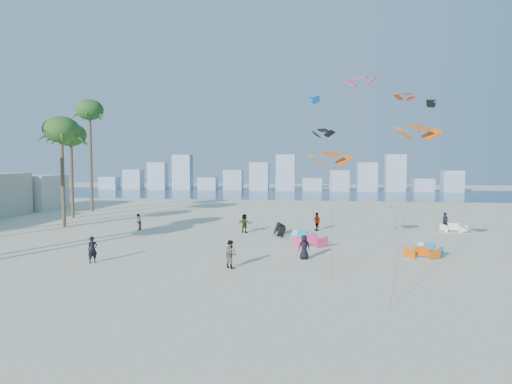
# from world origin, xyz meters

# --- Properties ---
(ground) EXTENTS (220.00, 220.00, 0.00)m
(ground) POSITION_xyz_m (0.00, 0.00, 0.00)
(ground) COLOR beige
(ground) RESTS_ON ground
(ocean) EXTENTS (220.00, 220.00, 0.00)m
(ocean) POSITION_xyz_m (0.00, 72.00, 0.01)
(ocean) COLOR navy
(ocean) RESTS_ON ground
(kitesurfer_near) EXTENTS (0.80, 0.81, 1.89)m
(kitesurfer_near) POSITION_xyz_m (-7.51, 7.31, 0.95)
(kitesurfer_near) COLOR black
(kitesurfer_near) RESTS_ON ground
(kitesurfer_mid) EXTENTS (1.17, 1.14, 1.89)m
(kitesurfer_mid) POSITION_xyz_m (2.39, 7.20, 0.95)
(kitesurfer_mid) COLOR gray
(kitesurfer_mid) RESTS_ON ground
(kitesurfers_far) EXTENTS (36.01, 15.34, 1.93)m
(kitesurfers_far) POSITION_xyz_m (7.48, 19.79, 0.90)
(kitesurfers_far) COLOR black
(kitesurfers_far) RESTS_ON ground
(grounded_kites) EXTENTS (19.79, 14.26, 1.09)m
(grounded_kites) POSITION_xyz_m (10.55, 17.45, 0.47)
(grounded_kites) COLOR #E93379
(grounded_kites) RESTS_ON ground
(flying_kites) EXTENTS (25.13, 33.56, 16.65)m
(flying_kites) POSITION_xyz_m (16.59, 22.12, 11.48)
(flying_kites) COLOR #E35A0B
(flying_kites) RESTS_ON ground
(distant_skyline) EXTENTS (85.00, 3.00, 8.40)m
(distant_skyline) POSITION_xyz_m (-1.19, 82.00, 3.09)
(distant_skyline) COLOR #9EADBF
(distant_skyline) RESTS_ON ground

